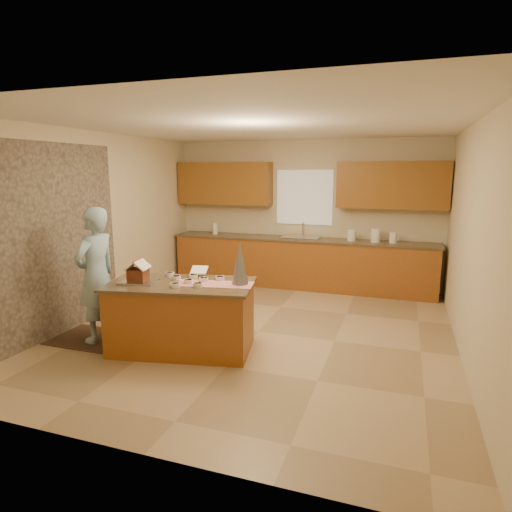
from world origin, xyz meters
name	(u,v)px	position (x,y,z in m)	size (l,w,h in m)	color
floor	(258,331)	(0.00, 0.00, 0.00)	(5.50, 5.50, 0.00)	tan
ceiling	(258,125)	(0.00, 0.00, 2.70)	(5.50, 5.50, 0.00)	silver
wall_back	(305,213)	(0.00, 2.75, 1.35)	(5.50, 5.50, 0.00)	beige
wall_front	(135,285)	(0.00, -2.75, 1.35)	(5.50, 5.50, 0.00)	beige
wall_left	(98,225)	(-2.50, 0.00, 1.35)	(5.50, 5.50, 0.00)	beige
wall_right	(471,243)	(2.50, 0.00, 1.35)	(5.50, 5.50, 0.00)	beige
stone_accent	(60,240)	(-2.48, -0.80, 1.25)	(2.50, 2.50, 0.00)	gray
window_curtain	(305,197)	(0.00, 2.72, 1.65)	(1.05, 0.03, 1.00)	white
back_counter_base	(300,264)	(0.00, 2.45, 0.44)	(4.80, 0.60, 0.88)	#9A491F
back_counter_top	(301,239)	(0.00, 2.45, 0.90)	(4.85, 0.63, 0.04)	brown
upper_cabinet_left	(225,183)	(-1.55, 2.57, 1.90)	(1.85, 0.35, 0.80)	brown
upper_cabinet_right	(392,185)	(1.55, 2.57, 1.90)	(1.85, 0.35, 0.80)	brown
sink	(301,240)	(0.00, 2.45, 0.89)	(0.70, 0.45, 0.12)	silver
faucet	(303,229)	(0.00, 2.63, 1.06)	(0.03, 0.03, 0.28)	silver
island_base	(182,318)	(-0.68, -0.87, 0.40)	(1.64, 0.82, 0.80)	#9A491F
island_top	(180,284)	(-0.68, -0.87, 0.82)	(1.71, 0.89, 0.04)	brown
table_runner	(214,284)	(-0.28, -0.79, 0.84)	(0.91, 0.33, 0.01)	#B30C11
baking_tray	(139,282)	(-1.16, -1.01, 0.85)	(0.42, 0.31, 0.02)	silver
cookbook	(199,270)	(-0.61, -0.50, 0.92)	(0.20, 0.02, 0.16)	white
tinsel_tree	(240,263)	(0.01, -0.69, 1.09)	(0.20, 0.20, 0.50)	#A2A2AD
rug	(98,339)	(-1.87, -0.94, 0.01)	(1.15, 0.75, 0.01)	black
boy	(96,275)	(-1.82, -0.94, 0.86)	(0.62, 0.41, 1.70)	#92B8CF
canister_a	(352,235)	(0.92, 2.45, 1.02)	(0.14, 0.14, 0.20)	white
canister_b	(376,235)	(1.33, 2.45, 1.04)	(0.16, 0.16, 0.24)	white
canister_c	(393,238)	(1.62, 2.45, 1.01)	(0.13, 0.13, 0.18)	white
paper_towel	(215,228)	(-1.71, 2.45, 1.03)	(0.10, 0.10, 0.22)	white
gingerbread_house	(138,273)	(-1.16, -1.01, 0.95)	(0.29, 0.30, 0.26)	brown
candy_bowls	(191,280)	(-0.60, -0.77, 0.86)	(0.79, 0.56, 0.05)	orange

